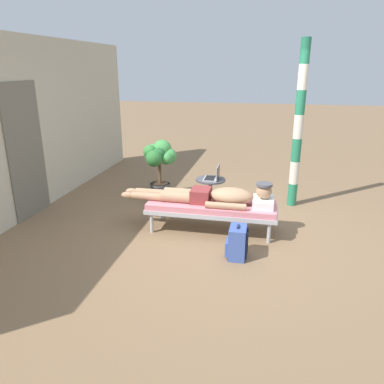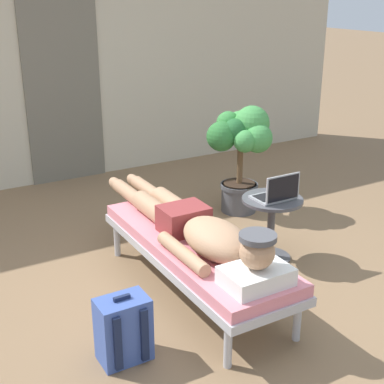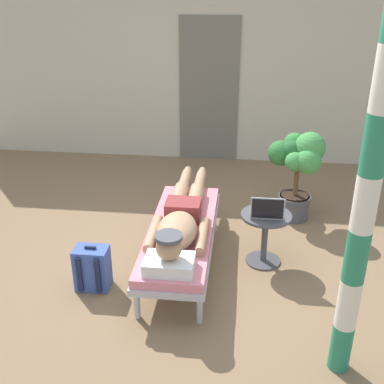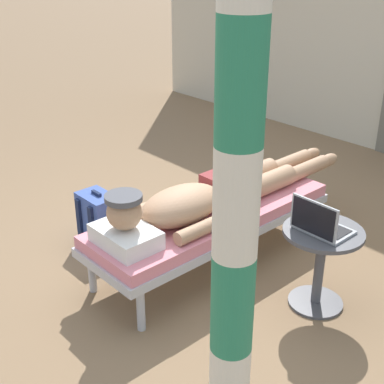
# 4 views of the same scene
# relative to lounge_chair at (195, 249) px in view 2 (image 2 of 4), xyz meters

# --- Properties ---
(ground_plane) EXTENTS (40.00, 40.00, 0.00)m
(ground_plane) POSITION_rel_lounge_chair_xyz_m (-0.07, -0.10, -0.35)
(ground_plane) COLOR #846647
(house_wall_back) EXTENTS (7.60, 0.20, 2.70)m
(house_wall_back) POSITION_rel_lounge_chair_xyz_m (0.00, 2.97, 1.00)
(house_wall_back) COLOR beige
(house_wall_back) RESTS_ON ground
(house_door_panel) EXTENTS (0.84, 0.03, 2.04)m
(house_door_panel) POSITION_rel_lounge_chair_xyz_m (0.02, 2.86, 0.67)
(house_door_panel) COLOR #6D6759
(house_door_panel) RESTS_ON ground
(lounge_chair) EXTENTS (0.61, 1.83, 0.42)m
(lounge_chair) POSITION_rel_lounge_chair_xyz_m (0.00, 0.00, 0.00)
(lounge_chair) COLOR #B7B7BC
(lounge_chair) RESTS_ON ground
(person_reclining) EXTENTS (0.53, 2.17, 0.33)m
(person_reclining) POSITION_rel_lounge_chair_xyz_m (0.00, -0.04, 0.17)
(person_reclining) COLOR white
(person_reclining) RESTS_ON lounge_chair
(side_table) EXTENTS (0.48, 0.48, 0.52)m
(side_table) POSITION_rel_lounge_chair_xyz_m (0.79, 0.14, 0.01)
(side_table) COLOR #4C4C51
(side_table) RESTS_ON ground
(laptop) EXTENTS (0.31, 0.24, 0.23)m
(laptop) POSITION_rel_lounge_chair_xyz_m (0.79, 0.09, 0.24)
(laptop) COLOR #A5A8AD
(laptop) RESTS_ON side_table
(backpack) EXTENTS (0.30, 0.26, 0.42)m
(backpack) POSITION_rel_lounge_chair_xyz_m (-0.74, -0.44, -0.15)
(backpack) COLOR #3F59A5
(backpack) RESTS_ON ground
(potted_plant) EXTENTS (0.61, 0.59, 1.04)m
(potted_plant) POSITION_rel_lounge_chair_xyz_m (1.17, 1.11, 0.33)
(potted_plant) COLOR #4C4C51
(potted_plant) RESTS_ON ground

